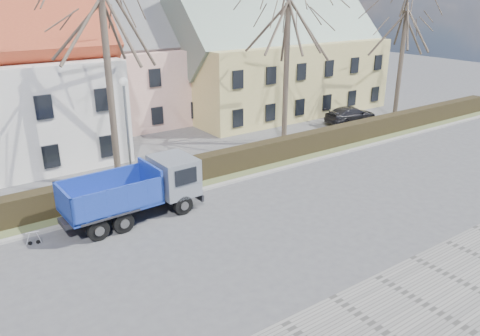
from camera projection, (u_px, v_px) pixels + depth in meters
ground at (234, 230)px, 20.71m from camera, size 120.00×120.00×0.00m
curb_far at (184, 194)px, 24.21m from camera, size 80.00×0.30×0.12m
grass_strip at (170, 185)px, 25.44m from camera, size 80.00×3.00×0.10m
hedge at (171, 176)px, 25.08m from camera, size 60.00×0.90×1.30m
building_pink at (133, 72)px, 36.79m from camera, size 10.80×8.80×8.00m
building_yellow at (275, 61)px, 40.83m from camera, size 18.80×10.80×8.50m
tree_1 at (108, 66)px, 23.93m from camera, size 9.20×9.20×12.65m
tree_2 at (286, 63)px, 30.65m from camera, size 8.00×8.00×11.00m
tree_3 at (402, 55)px, 37.18m from camera, size 7.60×7.60×10.45m
dump_truck at (128, 193)px, 21.21m from camera, size 6.65×2.68×2.63m
streetlight at (128, 135)px, 24.05m from camera, size 0.47×0.47×6.01m
cart_frame at (28, 238)px, 19.33m from camera, size 0.79×0.55×0.66m
parked_car_b at (351, 115)px, 37.43m from camera, size 4.71×2.23×1.33m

